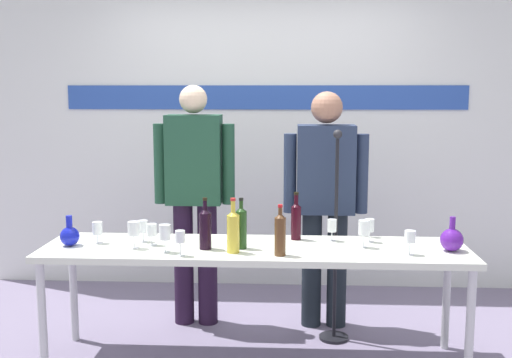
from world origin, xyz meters
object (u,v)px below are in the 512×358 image
Objects in this scene: wine_glass_left_4 at (165,233)px; wine_glass_left_5 at (152,230)px; display_table at (255,256)px; wine_glass_left_2 at (180,237)px; wine_bottle_3 at (205,228)px; wine_glass_left_0 at (143,227)px; wine_glass_right_0 at (364,228)px; wine_glass_left_1 at (134,229)px; decanter_blue_right at (452,239)px; wine_glass_right_2 at (410,237)px; decanter_blue_left at (70,235)px; wine_glass_right_3 at (369,226)px; wine_bottle_0 at (233,230)px; presenter_right at (325,195)px; wine_bottle_4 at (241,226)px; wine_glass_right_1 at (332,226)px; presenter_left at (195,191)px; microphone_stand at (335,272)px; wine_glass_left_3 at (97,229)px; wine_bottle_2 at (280,233)px; wine_bottle_1 at (296,219)px.

wine_glass_left_4 is 0.20m from wine_glass_left_5.
wine_glass_left_2 is at bearing -150.75° from display_table.
wine_bottle_3 reaches higher than wine_glass_left_4.
wine_glass_right_0 is (1.37, -0.07, 0.02)m from wine_glass_left_0.
wine_glass_left_0 is 0.31m from wine_glass_left_4.
wine_glass_left_1 is 0.99× the size of wine_glass_left_4.
decanter_blue_right reaches higher than wine_glass_right_2.
decanter_blue_left is 1.86m from wine_glass_right_3.
display_table is at bearing 16.93° from wine_glass_left_4.
wine_bottle_0 is at bearing -20.84° from wine_glass_left_0.
decanter_blue_right is 0.12× the size of presenter_right.
wine_bottle_4 is at bearing 174.68° from wine_glass_right_2.
wine_glass_right_1 is (0.90, 0.41, -0.02)m from wine_glass_left_2.
presenter_left reaches higher than wine_bottle_0.
presenter_right is 1.26m from wine_glass_left_4.
wine_bottle_4 is (-0.54, -0.67, -0.08)m from presenter_right.
wine_glass_left_2 is 1.18m from microphone_stand.
wine_bottle_0 is 1.97× the size of wine_glass_left_1.
wine_bottle_4 reaches higher than wine_glass_left_3.
display_table is at bearing 1.93° from decanter_blue_left.
wine_bottle_2 reaches higher than wine_glass_right_0.
decanter_blue_right is 1.54× the size of wine_glass_left_5.
wine_bottle_1 reaches higher than wine_glass_right_3.
wine_bottle_1 is at bearing 7.70° from wine_glass_left_3.
wine_bottle_0 reaches higher than wine_glass_right_2.
display_table is 0.53m from wine_glass_right_1.
decanter_blue_right reaches higher than wine_glass_left_4.
wine_glass_left_1 reaches higher than wine_glass_left_0.
presenter_right is at bearing 22.22° from wine_glass_left_3.
wine_bottle_4 is at bearing -179.78° from decanter_blue_right.
display_table is at bearing -1.89° from wine_glass_left_3.
wine_bottle_1 is 0.23m from wine_glass_right_1.
wine_bottle_2 is (-0.31, -0.81, -0.09)m from presenter_right.
wine_glass_right_1 is (0.77, 0.24, -0.04)m from wine_bottle_3.
decanter_blue_right reaches higher than wine_glass_left_1.
wine_glass_left_2 is at bearing -175.67° from wine_bottle_2.
wine_bottle_2 is (0.62, -0.81, -0.11)m from presenter_left.
decanter_blue_left reaches higher than display_table.
wine_glass_right_1 is (0.23, -0.03, -0.03)m from wine_bottle_1.
microphone_stand reaches higher than wine_bottle_0.
decanter_blue_left is 0.50m from wine_glass_left_5.
wine_glass_left_2 is (-0.57, -0.04, -0.02)m from wine_bottle_2.
wine_glass_left_2 is (-0.88, -0.86, -0.11)m from presenter_right.
display_table is 17.28× the size of wine_glass_left_2.
wine_glass_left_0 is at bearing 159.83° from wine_bottle_3.
wine_glass_left_1 is 1.23m from wine_glass_right_1.
wine_bottle_4 is 2.09× the size of wine_glass_right_3.
wine_glass_left_3 is at bearing -175.83° from wine_glass_right_3.
wine_glass_left_3 is at bearing 154.91° from wine_glass_left_2.
wine_glass_left_1 is at bearing -178.77° from decanter_blue_right.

